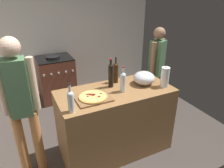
# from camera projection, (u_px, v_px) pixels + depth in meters

# --- Properties ---
(ground_plane) EXTENTS (4.35, 3.46, 0.02)m
(ground_plane) POSITION_uv_depth(u_px,v_px,m) (81.00, 123.00, 3.57)
(ground_plane) COLOR #3F3833
(kitchen_wall_rear) EXTENTS (4.35, 0.10, 2.60)m
(kitchen_wall_rear) POSITION_uv_depth(u_px,v_px,m) (54.00, 32.00, 4.23)
(kitchen_wall_rear) COLOR beige
(kitchen_wall_rear) RESTS_ON ground_plane
(counter) EXTENTS (1.47, 0.69, 0.94)m
(counter) POSITION_uv_depth(u_px,v_px,m) (115.00, 121.00, 2.80)
(counter) COLOR olive
(counter) RESTS_ON ground_plane
(cutting_board) EXTENTS (0.40, 0.32, 0.02)m
(cutting_board) POSITION_uv_depth(u_px,v_px,m) (93.00, 98.00, 2.40)
(cutting_board) COLOR brown
(cutting_board) RESTS_ON counter
(pizza) EXTENTS (0.33, 0.33, 0.03)m
(pizza) POSITION_uv_depth(u_px,v_px,m) (93.00, 97.00, 2.39)
(pizza) COLOR tan
(pizza) RESTS_ON cutting_board
(mixing_bowl) EXTENTS (0.29, 0.29, 0.17)m
(mixing_bowl) POSITION_uv_depth(u_px,v_px,m) (144.00, 78.00, 2.75)
(mixing_bowl) COLOR #B2B2B7
(mixing_bowl) RESTS_ON counter
(paper_towel_roll) EXTENTS (0.11, 0.11, 0.27)m
(paper_towel_roll) POSITION_uv_depth(u_px,v_px,m) (165.00, 77.00, 2.66)
(paper_towel_roll) COLOR white
(paper_towel_roll) RESTS_ON counter
(wine_bottle_clear) EXTENTS (0.07, 0.07, 0.38)m
(wine_bottle_clear) POSITION_uv_depth(u_px,v_px,m) (111.00, 75.00, 2.63)
(wine_bottle_clear) COLOR black
(wine_bottle_clear) RESTS_ON counter
(wine_bottle_amber) EXTENTS (0.07, 0.07, 0.32)m
(wine_bottle_amber) POSITION_uv_depth(u_px,v_px,m) (71.00, 101.00, 2.10)
(wine_bottle_amber) COLOR silver
(wine_bottle_amber) RESTS_ON counter
(wine_bottle_green) EXTENTS (0.07, 0.07, 0.33)m
(wine_bottle_green) POSITION_uv_depth(u_px,v_px,m) (123.00, 81.00, 2.52)
(wine_bottle_green) COLOR silver
(wine_bottle_green) RESTS_ON counter
(wine_bottle_dark) EXTENTS (0.07, 0.07, 0.36)m
(wine_bottle_dark) POSITION_uv_depth(u_px,v_px,m) (116.00, 72.00, 2.77)
(wine_bottle_dark) COLOR #331E0F
(wine_bottle_dark) RESTS_ON counter
(stove) EXTENTS (0.67, 0.64, 0.92)m
(stove) POSITION_uv_depth(u_px,v_px,m) (56.00, 78.00, 4.21)
(stove) COLOR brown
(stove) RESTS_ON ground_plane
(person_in_stripes) EXTENTS (0.38, 0.22, 1.70)m
(person_in_stripes) POSITION_uv_depth(u_px,v_px,m) (21.00, 103.00, 2.22)
(person_in_stripes) COLOR #D88C4C
(person_in_stripes) RESTS_ON ground_plane
(person_in_red) EXTENTS (0.34, 0.27, 1.57)m
(person_in_red) POSITION_uv_depth(u_px,v_px,m) (156.00, 69.00, 3.43)
(person_in_red) COLOR #383D4C
(person_in_red) RESTS_ON ground_plane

